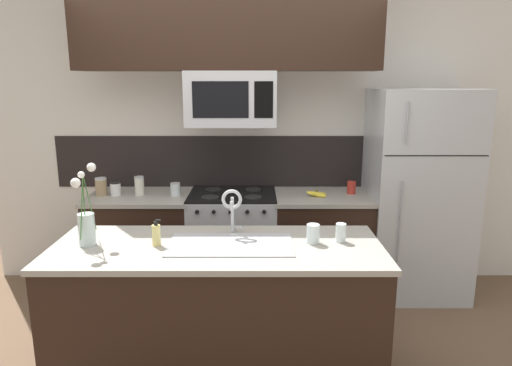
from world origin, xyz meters
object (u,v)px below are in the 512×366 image
(storage_jar_medium, at_px, (116,189))
(storage_jar_short, at_px, (140,186))
(stove_range, at_px, (233,243))
(microwave, at_px, (232,99))
(sink_faucet, at_px, (233,205))
(flower_vase, at_px, (87,224))
(storage_jar_squat, at_px, (176,189))
(refrigerator, at_px, (417,194))
(spare_glass, at_px, (341,233))
(banana_bunch, at_px, (317,194))
(drinking_glass, at_px, (313,234))
(storage_jar_tall, at_px, (102,187))
(coffee_tin, at_px, (352,188))
(dish_soap_bottle, at_px, (157,235))

(storage_jar_medium, xyz_separation_m, storage_jar_short, (0.20, 0.02, 0.02))
(stove_range, distance_m, microwave, 1.28)
(storage_jar_short, relative_size, sink_faucet, 0.53)
(stove_range, height_order, flower_vase, flower_vase)
(microwave, height_order, storage_jar_short, microwave)
(stove_range, relative_size, storage_jar_squat, 8.20)
(microwave, xyz_separation_m, storage_jar_medium, (-1.02, 0.01, -0.77))
(storage_jar_short, height_order, flower_vase, flower_vase)
(refrigerator, relative_size, spare_glass, 15.55)
(banana_bunch, bearing_deg, storage_jar_squat, 178.46)
(storage_jar_medium, distance_m, flower_vase, 1.26)
(storage_jar_short, height_order, drinking_glass, storage_jar_short)
(microwave, bearing_deg, storage_jar_short, 177.84)
(microwave, xyz_separation_m, sink_faucet, (0.05, -1.03, -0.64))
(sink_faucet, bearing_deg, flower_vase, -167.04)
(microwave, distance_m, storage_jar_squat, 0.92)
(storage_jar_tall, relative_size, sink_faucet, 0.51)
(storage_jar_medium, bearing_deg, banana_bunch, -1.53)
(storage_jar_tall, distance_m, flower_vase, 1.28)
(storage_jar_tall, bearing_deg, stove_range, 0.52)
(coffee_tin, relative_size, spare_glass, 0.94)
(storage_jar_medium, height_order, coffee_tin, storage_jar_medium)
(refrigerator, bearing_deg, dish_soap_bottle, -147.84)
(stove_range, distance_m, refrigerator, 1.69)
(microwave, bearing_deg, storage_jar_medium, 179.55)
(storage_jar_tall, relative_size, storage_jar_medium, 1.31)
(coffee_tin, height_order, spare_glass, spare_glass)
(banana_bunch, bearing_deg, spare_glass, -89.96)
(spare_glass, bearing_deg, storage_jar_tall, 147.95)
(refrigerator, xyz_separation_m, drinking_glass, (-1.07, -1.23, 0.06))
(dish_soap_bottle, xyz_separation_m, drinking_glass, (0.96, 0.04, -0.01))
(banana_bunch, height_order, sink_faucet, sink_faucet)
(storage_jar_medium, distance_m, banana_bunch, 1.76)
(microwave, xyz_separation_m, spare_glass, (0.73, -1.17, -0.77))
(storage_jar_tall, bearing_deg, flower_vase, -75.28)
(dish_soap_bottle, bearing_deg, banana_bunch, 46.53)
(coffee_tin, xyz_separation_m, sink_faucet, (-1.00, -1.10, 0.14))
(storage_jar_short, xyz_separation_m, banana_bunch, (1.55, -0.07, -0.06))
(spare_glass, bearing_deg, coffee_tin, 75.50)
(stove_range, height_order, storage_jar_squat, storage_jar_squat)
(stove_range, relative_size, flower_vase, 1.89)
(storage_jar_squat, bearing_deg, spare_glass, -43.34)
(stove_range, xyz_separation_m, spare_glass, (0.73, -1.19, 0.51))
(storage_jar_short, bearing_deg, spare_glass, -37.66)
(refrigerator, relative_size, drinking_glass, 15.13)
(drinking_glass, bearing_deg, dish_soap_bottle, -177.50)
(refrigerator, distance_m, spare_glass, 1.50)
(storage_jar_short, height_order, sink_faucet, sink_faucet)
(flower_vase, bearing_deg, storage_jar_squat, 75.11)
(storage_jar_squat, xyz_separation_m, drinking_glass, (1.05, -1.19, 0.00))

